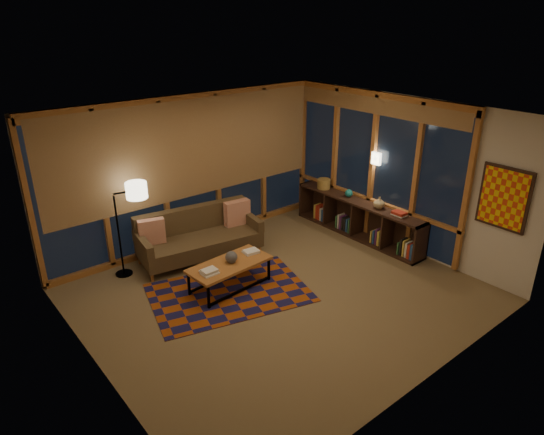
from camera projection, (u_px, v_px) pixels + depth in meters
floor at (280, 294)px, 7.37m from camera, size 5.50×5.00×0.01m
ceiling at (281, 116)px, 6.31m from camera, size 5.50×5.00×0.01m
walls at (280, 212)px, 6.84m from camera, size 5.51×5.01×2.70m
window_wall_back at (192, 172)px, 8.57m from camera, size 5.30×0.16×2.60m
window_wall_right at (371, 167)px, 8.83m from camera, size 0.16×3.70×2.60m
wall_art at (504, 198)px, 7.07m from camera, size 0.06×0.74×0.94m
wall_sconce at (376, 159)px, 8.61m from camera, size 0.12×0.18×0.22m
sofa at (200, 236)px, 8.28m from camera, size 2.16×1.14×0.84m
pillow_left at (152, 232)px, 7.94m from camera, size 0.45×0.25×0.43m
pillow_right at (237, 212)px, 8.65m from camera, size 0.48×0.22×0.47m
area_rug at (229, 293)px, 7.39m from camera, size 2.65×2.11×0.01m
coffee_table at (230, 275)px, 7.46m from camera, size 1.33×0.68×0.43m
book_stack_a at (209, 271)px, 7.07m from camera, size 0.26×0.20×0.07m
book_stack_b at (251, 251)px, 7.68m from camera, size 0.27×0.22×0.05m
ceramic_pot at (231, 257)px, 7.36m from camera, size 0.21×0.21×0.19m
floor_lamp at (118, 232)px, 7.63m from camera, size 0.56×0.42×1.53m
bookshelf at (358, 218)px, 9.15m from camera, size 0.40×2.84×0.71m
basket at (324, 184)px, 9.61m from camera, size 0.31×0.31×0.19m
teal_bowl at (349, 193)px, 9.17m from camera, size 0.16×0.16×0.15m
vase at (379, 202)px, 8.64m from camera, size 0.23×0.23×0.21m
shelf_book_stack at (399, 214)px, 8.36m from camera, size 0.20×0.25×0.06m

